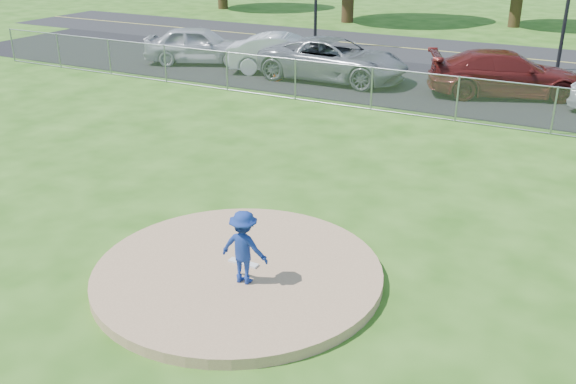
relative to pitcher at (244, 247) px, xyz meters
name	(u,v)px	position (x,y,z in m)	size (l,w,h in m)	color
ground	(407,133)	(-0.35, 10.32, -0.89)	(120.00, 120.00, 0.00)	#275813
pitchers_mound	(238,273)	(-0.35, 0.32, -0.79)	(5.40, 5.40, 0.20)	tan
pitching_rubber	(243,263)	(-0.35, 0.52, -0.67)	(0.60, 0.15, 0.04)	white
chain_link_fence	(428,96)	(-0.35, 12.32, -0.14)	(40.00, 0.06, 1.50)	gray
parking_lot	(459,89)	(-0.35, 16.82, -0.88)	(50.00, 8.00, 0.01)	black
street	(497,56)	(-0.35, 24.32, -0.88)	(60.00, 7.00, 0.01)	black
pitcher	(244,247)	(0.00, 0.00, 0.00)	(0.89, 0.51, 1.37)	navy
traffic_cone	(276,72)	(-7.47, 14.68, -0.53)	(0.35, 0.35, 0.68)	#FF4D0D
parked_car_silver	(199,45)	(-12.29, 16.05, -0.03)	(2.00, 4.98, 1.70)	#BCBCC1
parked_car_white	(286,54)	(-7.76, 16.13, -0.05)	(1.75, 5.02, 1.65)	silver
parked_car_gray	(334,59)	(-5.40, 15.87, -0.02)	(2.84, 6.17, 1.71)	gray
parked_car_darkred	(506,74)	(1.40, 16.56, -0.04)	(2.35, 5.77, 1.67)	#5A1816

